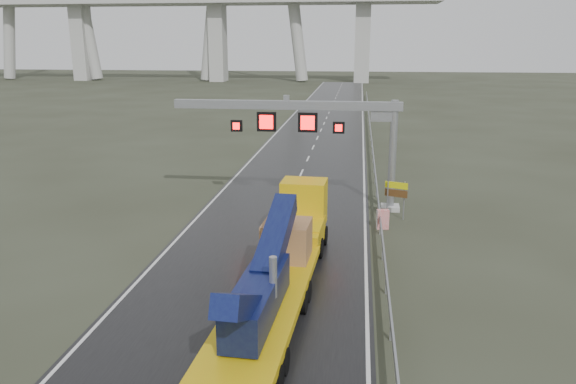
# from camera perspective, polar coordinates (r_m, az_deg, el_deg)

# --- Properties ---
(ground) EXTENTS (400.00, 400.00, 0.00)m
(ground) POSITION_cam_1_polar(r_m,az_deg,el_deg) (21.52, -6.51, -15.00)
(ground) COLOR #2E3122
(ground) RESTS_ON ground
(road) EXTENTS (11.00, 200.00, 0.02)m
(road) POSITION_cam_1_polar(r_m,az_deg,el_deg) (59.23, 2.57, 4.55)
(road) COLOR black
(road) RESTS_ON ground
(guardrail) EXTENTS (0.20, 140.00, 1.40)m
(guardrail) POSITION_cam_1_polar(r_m,az_deg,el_deg) (49.12, 8.74, 3.04)
(guardrail) COLOR gray
(guardrail) RESTS_ON ground
(sign_gantry) EXTENTS (14.90, 1.20, 7.42)m
(sign_gantry) POSITION_cam_1_polar(r_m,az_deg,el_deg) (36.51, 3.14, 6.92)
(sign_gantry) COLOR #B8B9B4
(sign_gantry) RESTS_ON ground
(heavy_haul_truck) EXTENTS (3.52, 18.20, 4.25)m
(heavy_haul_truck) POSITION_cam_1_polar(r_m,az_deg,el_deg) (24.69, -0.60, -6.57)
(heavy_haul_truck) COLOR gold
(heavy_haul_truck) RESTS_ON ground
(exit_sign_pair) EXTENTS (1.36, 0.56, 2.45)m
(exit_sign_pair) POSITION_cam_1_polar(r_m,az_deg,el_deg) (35.28, 10.92, -0.08)
(exit_sign_pair) COLOR gray
(exit_sign_pair) RESTS_ON ground
(striped_barrier) EXTENTS (0.75, 0.49, 1.17)m
(striped_barrier) POSITION_cam_1_polar(r_m,az_deg,el_deg) (33.67, 9.60, -2.75)
(striped_barrier) COLOR red
(striped_barrier) RESTS_ON ground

